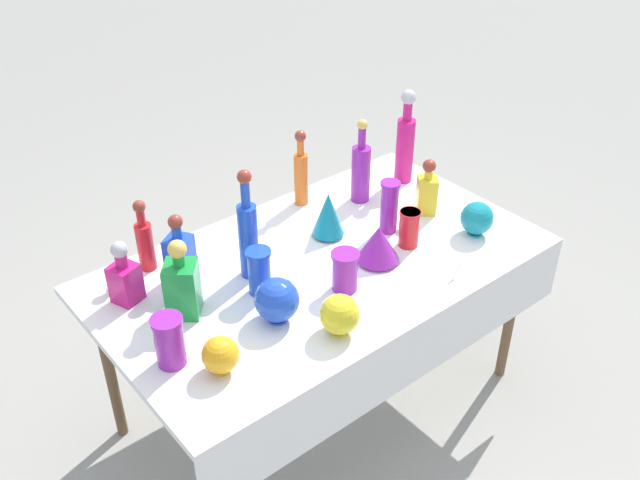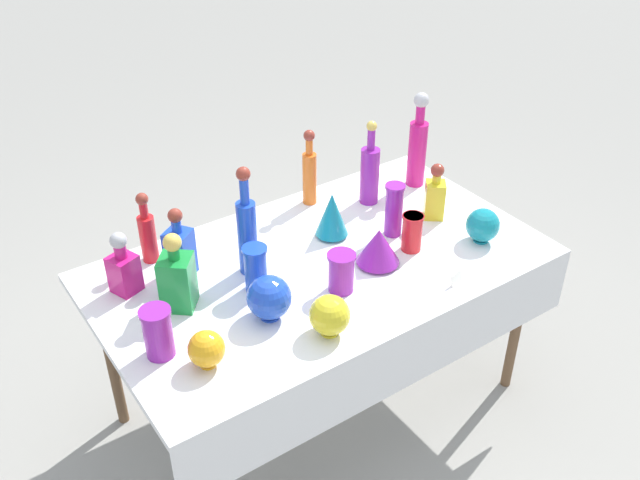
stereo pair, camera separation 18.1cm
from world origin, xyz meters
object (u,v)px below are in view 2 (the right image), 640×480
tall_bottle_4 (370,172)px  square_decanter_2 (123,267)px  tall_bottle_0 (147,233)px  tall_bottle_1 (418,146)px  slender_vase_0 (341,271)px  slender_vase_4 (412,231)px  slender_vase_2 (158,331)px  fluted_vase_0 (332,214)px  tall_bottle_3 (309,172)px  round_bowl_2 (330,315)px  square_decanter_1 (177,278)px  square_decanter_3 (179,249)px  round_bowl_0 (269,298)px  fluted_vase_1 (378,246)px  tall_bottle_2 (247,230)px  slender_vase_1 (394,208)px  round_bowl_1 (206,349)px  square_decanter_0 (435,195)px  round_bowl_3 (483,225)px  slender_vase_3 (256,267)px

tall_bottle_4 → square_decanter_2: size_ratio=1.54×
tall_bottle_0 → tall_bottle_1: bearing=-5.6°
slender_vase_0 → slender_vase_4: bearing=8.1°
slender_vase_2 → fluted_vase_0: fluted_vase_0 is taller
tall_bottle_3 → square_decanter_2: tall_bottle_3 is taller
fluted_vase_0 → round_bowl_2: fluted_vase_0 is taller
square_decanter_1 → slender_vase_2: 0.25m
tall_bottle_4 → slender_vase_4: (-0.09, -0.39, -0.06)m
tall_bottle_3 → round_bowl_2: size_ratio=2.34×
square_decanter_3 → fluted_vase_0: square_decanter_3 is taller
round_bowl_0 → tall_bottle_0: bearing=109.7°
tall_bottle_1 → fluted_vase_1: 0.67m
tall_bottle_4 → slender_vase_0: 0.65m
tall_bottle_0 → tall_bottle_1: tall_bottle_1 is taller
tall_bottle_1 → square_decanter_1: 1.27m
tall_bottle_2 → square_decanter_2: tall_bottle_2 is taller
square_decanter_3 → round_bowl_0: size_ratio=1.74×
slender_vase_1 → round_bowl_2: bearing=-148.0°
tall_bottle_2 → round_bowl_1: (-0.36, -0.37, -0.11)m
tall_bottle_2 → slender_vase_4: (0.59, -0.24, -0.10)m
square_decanter_0 → tall_bottle_2: bearing=173.1°
tall_bottle_0 → round_bowl_3: tall_bottle_0 is taller
slender_vase_0 → round_bowl_3: size_ratio=1.09×
square_decanter_0 → square_decanter_2: bearing=168.8°
fluted_vase_0 → fluted_vase_1: fluted_vase_0 is taller
square_decanter_3 → square_decanter_2: bearing=173.6°
square_decanter_2 → slender_vase_1: size_ratio=1.09×
tall_bottle_1 → round_bowl_1: tall_bottle_1 is taller
round_bowl_1 → round_bowl_2: (0.41, -0.09, 0.01)m
tall_bottle_3 → slender_vase_3: tall_bottle_3 is taller
fluted_vase_0 → tall_bottle_3: bearing=74.6°
square_decanter_3 → slender_vase_3: (0.18, -0.24, -0.02)m
square_decanter_0 → round_bowl_1: (-1.19, -0.26, -0.04)m
tall_bottle_2 → fluted_vase_1: (0.43, -0.24, -0.10)m
round_bowl_1 → round_bowl_2: size_ratio=0.87×
round_bowl_2 → square_decanter_2: bearing=127.7°
slender_vase_0 → slender_vase_3: bearing=144.6°
square_decanter_2 → round_bowl_1: square_decanter_2 is taller
round_bowl_2 → square_decanter_3: bearing=114.0°
slender_vase_0 → round_bowl_1: bearing=-172.5°
tall_bottle_1 → fluted_vase_0: 0.58m
slender_vase_0 → fluted_vase_1: slender_vase_0 is taller
tall_bottle_3 → fluted_vase_1: size_ratio=2.07×
slender_vase_2 → fluted_vase_0: 0.89m
square_decanter_0 → square_decanter_3: 1.07m
tall_bottle_1 → round_bowl_0: tall_bottle_1 is taller
tall_bottle_4 → slender_vase_1: bearing=-106.9°
round_bowl_0 → round_bowl_3: bearing=-4.6°
tall_bottle_0 → round_bowl_0: 0.59m
tall_bottle_0 → slender_vase_3: bearing=-58.4°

